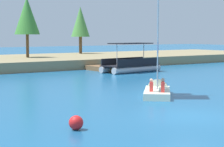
# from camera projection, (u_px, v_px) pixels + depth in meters

# --- Properties ---
(ground_plane) EXTENTS (200.00, 200.00, 0.00)m
(ground_plane) POSITION_uv_depth(u_px,v_px,m) (188.00, 116.00, 18.86)
(ground_plane) COLOR #195684
(shoreline_tree_midleft) EXTENTS (2.79, 2.79, 6.62)m
(shoreline_tree_midleft) POSITION_uv_depth(u_px,v_px,m) (27.00, 16.00, 47.60)
(shoreline_tree_midleft) COLOR brown
(shoreline_tree_midleft) RESTS_ON shore_bank
(shoreline_tree_centre) EXTENTS (2.45, 2.45, 6.17)m
(shoreline_tree_centre) POSITION_uv_depth(u_px,v_px,m) (80.00, 22.00, 57.12)
(shoreline_tree_centre) COLOR brown
(shoreline_tree_centre) RESTS_ON shore_bank
(wooden_dock) EXTENTS (1.83, 5.62, 0.45)m
(wooden_dock) POSITION_uv_depth(u_px,v_px,m) (105.00, 69.00, 42.03)
(wooden_dock) COLOR brown
(wooden_dock) RESTS_ON ground
(sailboat) EXTENTS (3.88, 4.12, 6.75)m
(sailboat) POSITION_uv_depth(u_px,v_px,m) (157.00, 87.00, 25.52)
(sailboat) COLOR silver
(sailboat) RESTS_ON ground
(pontoon_boat) EXTENTS (6.29, 3.15, 2.73)m
(pontoon_boat) POSITION_uv_depth(u_px,v_px,m) (131.00, 65.00, 40.80)
(pontoon_boat) COLOR #B2B2B7
(pontoon_boat) RESTS_ON ground
(channel_buoy) EXTENTS (0.55, 0.55, 0.55)m
(channel_buoy) POSITION_uv_depth(u_px,v_px,m) (76.00, 123.00, 16.11)
(channel_buoy) COLOR red
(channel_buoy) RESTS_ON ground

